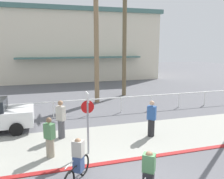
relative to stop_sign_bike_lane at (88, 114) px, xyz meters
The scene contains 13 objects.
ground_plane 7.10m from the stop_sign_bike_lane, 81.21° to the left, with size 80.00×80.00×0.00m, color #5B5B60.
sidewalk_strip 2.22m from the stop_sign_bike_lane, 44.04° to the left, with size 44.00×4.00×0.02m, color #9E9E93.
curb_paint 2.20m from the stop_sign_bike_lane, 42.94° to the right, with size 44.00×0.24×0.03m, color maroon.
building_backdrop 23.99m from the stop_sign_bike_lane, 83.43° to the left, with size 21.22×11.13×8.81m.
rail_fence 5.49m from the stop_sign_bike_lane, 78.79° to the left, with size 26.19×0.08×1.04m.
stop_sign_bike_lane is the anchor object (origin of this frame).
palm_tree_3 10.02m from the stop_sign_bike_lane, 74.83° to the left, with size 3.03×3.02×9.16m.
palm_tree_4 12.70m from the stop_sign_bike_lane, 63.27° to the left, with size 3.51×3.07×9.27m.
cyclist_blue_0 3.63m from the stop_sign_bike_lane, 72.28° to the right, with size 1.17×1.47×1.50m.
cyclist_black_1 2.20m from the stop_sign_bike_lane, 110.55° to the right, with size 1.08×1.53×1.50m.
pedestrian_0 2.34m from the stop_sign_bike_lane, 114.53° to the left, with size 0.47×0.47×1.84m.
pedestrian_1 3.52m from the stop_sign_bike_lane, 16.41° to the left, with size 0.47×0.46×1.78m.
pedestrian_2 1.76m from the stop_sign_bike_lane, behind, with size 0.46×0.47×1.64m.
Camera 1 is at (-2.66, -5.53, 4.34)m, focal length 37.14 mm.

